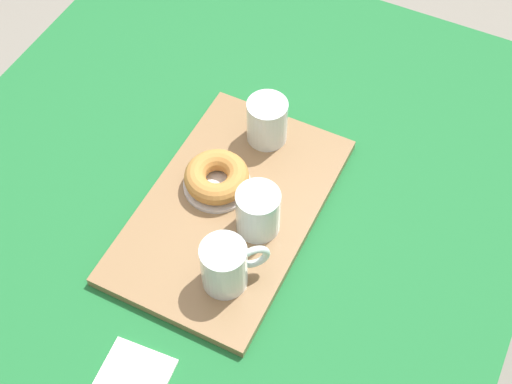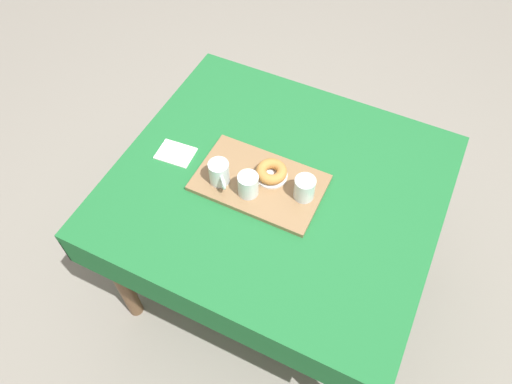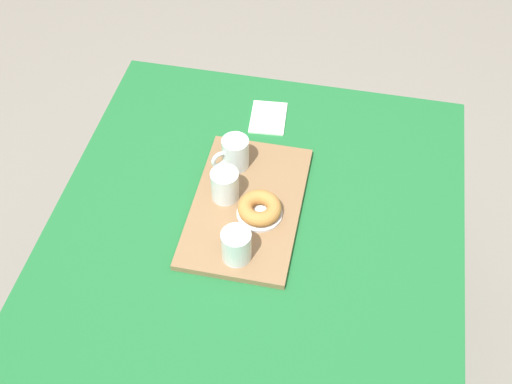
# 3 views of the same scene
# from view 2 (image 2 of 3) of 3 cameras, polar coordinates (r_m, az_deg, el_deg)

# --- Properties ---
(ground_plane) EXTENTS (6.00, 6.00, 0.00)m
(ground_plane) POSITION_cam_2_polar(r_m,az_deg,el_deg) (2.43, 1.86, -9.73)
(ground_plane) COLOR gray
(dining_table) EXTENTS (1.18, 1.07, 0.76)m
(dining_table) POSITION_cam_2_polar(r_m,az_deg,el_deg) (1.85, 2.41, -0.65)
(dining_table) COLOR #1E6B33
(dining_table) RESTS_ON ground
(serving_tray) EXTENTS (0.46, 0.28, 0.02)m
(serving_tray) POSITION_cam_2_polar(r_m,az_deg,el_deg) (1.77, 0.42, 1.11)
(serving_tray) COLOR olive
(serving_tray) RESTS_ON dining_table
(tea_mug_left) EXTENTS (0.09, 0.10, 0.09)m
(tea_mug_left) POSITION_cam_2_polar(r_m,az_deg,el_deg) (1.73, -4.36, 2.21)
(tea_mug_left) COLOR silver
(tea_mug_left) RESTS_ON serving_tray
(water_glass_near) EXTENTS (0.07, 0.07, 0.09)m
(water_glass_near) POSITION_cam_2_polar(r_m,az_deg,el_deg) (1.70, -0.93, 0.76)
(water_glass_near) COLOR silver
(water_glass_near) RESTS_ON serving_tray
(water_glass_far) EXTENTS (0.07, 0.07, 0.09)m
(water_glass_far) POSITION_cam_2_polar(r_m,az_deg,el_deg) (1.70, 5.74, 0.34)
(water_glass_far) COLOR silver
(water_glass_far) RESTS_ON serving_tray
(donut_plate_left) EXTENTS (0.12, 0.12, 0.01)m
(donut_plate_left) POSITION_cam_2_polar(r_m,az_deg,el_deg) (1.77, 1.82, 1.97)
(donut_plate_left) COLOR silver
(donut_plate_left) RESTS_ON serving_tray
(sugar_donut_left) EXTENTS (0.11, 0.11, 0.04)m
(sugar_donut_left) POSITION_cam_2_polar(r_m,az_deg,el_deg) (1.75, 1.84, 2.43)
(sugar_donut_left) COLOR #BC7F3D
(sugar_donut_left) RESTS_ON donut_plate_left
(paper_napkin) EXTENTS (0.15, 0.12, 0.01)m
(paper_napkin) POSITION_cam_2_polar(r_m,az_deg,el_deg) (1.89, -9.47, 4.52)
(paper_napkin) COLOR white
(paper_napkin) RESTS_ON dining_table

